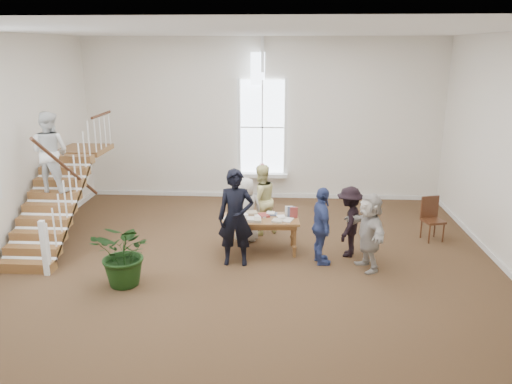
# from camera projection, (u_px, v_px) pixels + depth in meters

# --- Properties ---
(ground) EXTENTS (10.00, 10.00, 0.00)m
(ground) POSITION_uv_depth(u_px,v_px,m) (251.00, 260.00, 10.27)
(ground) COLOR #452A1B
(ground) RESTS_ON ground
(room_shell) EXTENTS (10.49, 10.00, 10.00)m
(room_shell) POSITION_uv_depth(u_px,v_px,m) (262.00, 184.00, 14.36)
(room_shell) COLOR silver
(room_shell) RESTS_ON ground
(staircase) EXTENTS (1.10, 4.10, 2.92)m
(staircase) POSITION_uv_depth(u_px,v_px,m) (54.00, 171.00, 10.79)
(staircase) COLOR brown
(staircase) RESTS_ON ground
(library_table) EXTENTS (1.66, 0.90, 0.82)m
(library_table) POSITION_uv_depth(u_px,v_px,m) (259.00, 221.00, 10.50)
(library_table) COLOR brown
(library_table) RESTS_ON ground
(police_officer) EXTENTS (0.73, 0.49, 1.95)m
(police_officer) POSITION_uv_depth(u_px,v_px,m) (236.00, 218.00, 9.81)
(police_officer) COLOR black
(police_officer) RESTS_ON ground
(elderly_woman) EXTENTS (0.83, 0.67, 1.46)m
(elderly_woman) POSITION_uv_depth(u_px,v_px,m) (246.00, 210.00, 11.07)
(elderly_woman) COLOR beige
(elderly_woman) RESTS_ON ground
(person_yellow) EXTENTS (1.00, 0.94, 1.64)m
(person_yellow) POSITION_uv_depth(u_px,v_px,m) (261.00, 200.00, 11.51)
(person_yellow) COLOR #EEE694
(person_yellow) RESTS_ON ground
(woman_cluster_a) EXTENTS (0.55, 0.99, 1.59)m
(woman_cluster_a) POSITION_uv_depth(u_px,v_px,m) (322.00, 226.00, 9.88)
(woman_cluster_a) COLOR navy
(woman_cluster_a) RESTS_ON ground
(woman_cluster_b) EXTENTS (0.81, 1.08, 1.48)m
(woman_cluster_b) POSITION_uv_depth(u_px,v_px,m) (349.00, 222.00, 10.29)
(woman_cluster_b) COLOR black
(woman_cluster_b) RESTS_ON ground
(woman_cluster_c) EXTENTS (0.88, 1.51, 1.55)m
(woman_cluster_c) POSITION_uv_depth(u_px,v_px,m) (369.00, 232.00, 9.64)
(woman_cluster_c) COLOR #B5ADA3
(woman_cluster_c) RESTS_ON ground
(floor_plant) EXTENTS (1.32, 1.21, 1.25)m
(floor_plant) POSITION_uv_depth(u_px,v_px,m) (126.00, 253.00, 9.01)
(floor_plant) COLOR black
(floor_plant) RESTS_ON ground
(side_chair) EXTENTS (0.53, 0.53, 0.99)m
(side_chair) POSITION_uv_depth(u_px,v_px,m) (431.00, 216.00, 11.24)
(side_chair) COLOR #3A210F
(side_chair) RESTS_ON ground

